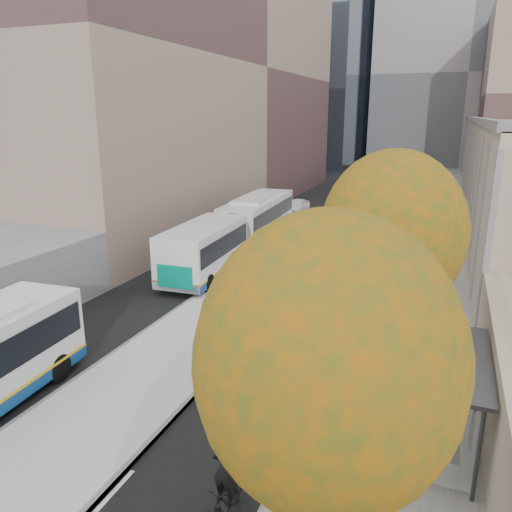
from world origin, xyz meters
The scene contains 10 objects.
bus_platform centered at (-3.88, 35.00, 0.07)m, with size 4.25×150.00×0.15m, color silver.
sidewalk centered at (4.12, 35.00, 0.04)m, with size 4.75×150.00×0.08m, color gray.
building_midrise centered at (-22.50, 41.00, 12.50)m, with size 24.00×46.00×25.00m, color gray.
building_far_block centered at (6.00, 96.00, 15.00)m, with size 30.00×18.00×30.00m, color gray.
bus_shelter centered at (5.69, 10.96, 2.19)m, with size 1.90×4.40×2.53m.
tree_b centered at (3.60, 5.00, 5.04)m, with size 4.00×4.00×6.97m.
tree_c centered at (3.60, 13.00, 5.25)m, with size 4.20×4.20×7.28m.
bus_far centered at (-7.20, 26.80, 1.59)m, with size 3.43×17.61×2.92m.
cyclist centered at (1.15, 6.57, 0.77)m, with size 0.62×1.65×2.07m.
distant_car centered at (-7.55, 40.74, 0.67)m, with size 1.58×3.92×1.33m, color white.
Camera 1 is at (5.02, -1.57, 8.56)m, focal length 35.00 mm.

